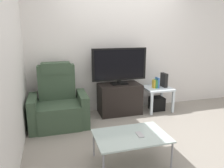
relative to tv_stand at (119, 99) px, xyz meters
The scene contains 14 objects.
ground_plane 0.89m from the tv_stand, 82.28° to the right, with size 6.40×6.40×0.00m, color gray.
wall_back 1.05m from the tv_stand, 69.80° to the left, with size 6.40×0.06×2.60m, color silver.
wall_side 2.19m from the tv_stand, 154.96° to the right, with size 0.06×4.48×2.60m, color silver.
tv_stand is the anchor object (origin of this frame).
television 0.67m from the tv_stand, 90.00° to the left, with size 1.09×0.20×0.71m.
recliner_armchair 1.22m from the tv_stand, 169.94° to the right, with size 0.98×0.78×1.08m.
side_table 0.82m from the tv_stand, ahead, with size 0.54×0.54×0.49m.
subwoofer_box 0.83m from the tv_stand, ahead, with size 0.27×0.27×0.27m, color black.
book_leftmost 0.76m from the tv_stand, ahead, with size 0.03×0.10×0.17m, color gold.
book_middle 0.80m from the tv_stand, ahead, with size 0.03×0.14×0.17m, color #388C4C.
book_rightmost 0.84m from the tv_stand, ahead, with size 0.03×0.14×0.21m, color #3366B2.
game_console 1.01m from the tv_stand, ahead, with size 0.07×0.20×0.29m, color black.
coffee_table 1.71m from the tv_stand, 103.20° to the right, with size 0.90×0.60×0.38m.
cell_phone 1.71m from the tv_stand, 99.58° to the right, with size 0.07×0.15×0.01m, color #B7B7BC.
Camera 1 is at (-1.41, -3.12, 1.65)m, focal length 34.86 mm.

